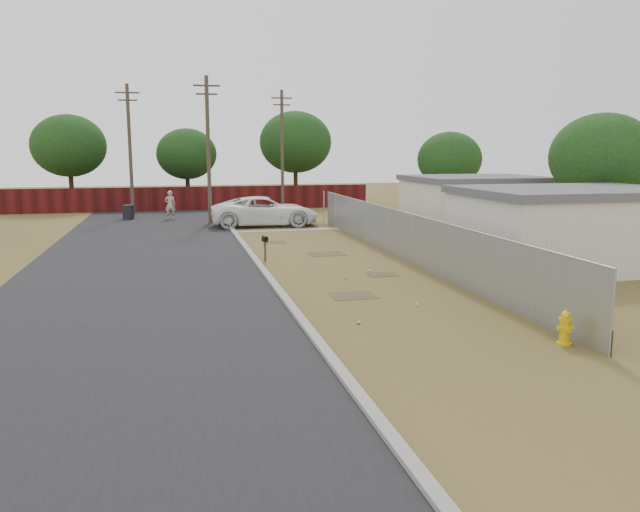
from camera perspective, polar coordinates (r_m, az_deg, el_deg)
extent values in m
plane|color=brown|center=(24.71, 1.56, -0.95)|extent=(120.00, 120.00, 0.00)
cube|color=black|center=(31.83, -15.42, 1.12)|extent=(9.00, 60.00, 0.02)
cube|color=gray|center=(31.96, -7.34, 1.51)|extent=(0.25, 60.00, 0.12)
cube|color=gray|center=(35.82, -3.14, 2.38)|extent=(6.20, 1.00, 0.03)
cylinder|color=#95989D|center=(15.21, 25.15, -4.79)|extent=(0.06, 0.06, 2.00)
cylinder|color=#95989D|center=(17.58, 19.12, -2.54)|extent=(0.06, 0.06, 2.00)
cylinder|color=#95989D|center=(20.12, 14.58, -0.82)|extent=(0.06, 0.06, 2.00)
cylinder|color=#95989D|center=(22.78, 11.08, 0.51)|extent=(0.06, 0.06, 2.00)
cylinder|color=#95989D|center=(25.51, 8.32, 1.56)|extent=(0.06, 0.06, 2.00)
cylinder|color=#95989D|center=(28.29, 6.10, 2.40)|extent=(0.06, 0.06, 2.00)
cylinder|color=#95989D|center=(31.12, 4.27, 3.09)|extent=(0.06, 0.06, 2.00)
cylinder|color=#95989D|center=(33.98, 2.75, 3.66)|extent=(0.06, 0.06, 2.00)
cylinder|color=#95989D|center=(36.85, 1.47, 4.14)|extent=(0.06, 0.06, 2.00)
cylinder|color=#95989D|center=(39.75, 0.37, 4.55)|extent=(0.06, 0.06, 2.00)
cylinder|color=#95989D|center=(26.32, 7.58, 4.02)|extent=(0.04, 26.00, 0.04)
cube|color=gray|center=(26.43, 7.53, 1.86)|extent=(0.01, 26.00, 2.00)
cube|color=black|center=(26.56, 7.62, 0.37)|extent=(0.03, 26.00, 0.60)
cube|color=#4B1012|center=(48.62, -13.01, 5.12)|extent=(30.00, 0.12, 1.80)
cylinder|color=#4B3E32|center=(39.54, -10.17, 9.45)|extent=(0.24, 0.24, 9.00)
cube|color=#4B3E32|center=(39.73, -10.34, 15.08)|extent=(1.60, 0.10, 0.10)
cube|color=#4B3E32|center=(39.68, -10.32, 14.36)|extent=(1.30, 0.10, 0.10)
cylinder|color=#4B3E32|center=(45.56, -16.97, 9.19)|extent=(0.24, 0.24, 9.00)
cube|color=#4B3E32|center=(45.72, -17.22, 14.08)|extent=(1.60, 0.10, 0.10)
cube|color=#4B3E32|center=(45.69, -17.19, 13.46)|extent=(1.30, 0.10, 0.10)
cylinder|color=#4B3E32|center=(48.18, -3.48, 9.60)|extent=(0.24, 0.24, 9.00)
cube|color=#4B3E32|center=(48.34, -3.52, 14.22)|extent=(1.60, 0.10, 0.10)
cube|color=#4B3E32|center=(48.30, -3.52, 13.63)|extent=(1.30, 0.10, 0.10)
cube|color=beige|center=(26.51, 21.92, 2.14)|extent=(8.00, 6.00, 2.80)
cube|color=#515157|center=(26.37, 22.14, 5.48)|extent=(8.32, 6.24, 0.30)
cube|color=beige|center=(36.66, 13.98, 4.45)|extent=(7.00, 6.00, 2.80)
cube|color=#515157|center=(36.56, 14.08, 6.87)|extent=(7.28, 6.24, 0.30)
cylinder|color=#312516|center=(53.13, -21.77, 5.86)|extent=(0.36, 0.36, 3.30)
ellipsoid|color=black|center=(53.05, -21.99, 9.33)|extent=(5.70, 5.70, 4.84)
cylinder|color=#312516|center=(53.58, -11.99, 6.13)|extent=(0.36, 0.36, 2.86)
ellipsoid|color=black|center=(53.49, -12.10, 9.11)|extent=(4.94, 4.94, 4.20)
cylinder|color=#312516|center=(53.54, -2.24, 6.68)|extent=(0.36, 0.36, 3.52)
ellipsoid|color=black|center=(53.47, -2.27, 10.36)|extent=(6.08, 6.08, 5.17)
cylinder|color=#312516|center=(45.83, 11.64, 5.43)|extent=(0.36, 0.36, 2.64)
ellipsoid|color=black|center=(45.72, 11.75, 8.66)|extent=(4.56, 4.56, 3.88)
cylinder|color=#312516|center=(33.46, 24.05, 3.48)|extent=(0.36, 0.36, 2.86)
ellipsoid|color=black|center=(33.32, 24.38, 8.26)|extent=(4.94, 4.94, 4.20)
cylinder|color=#DAB60B|center=(16.01, 21.41, -7.44)|extent=(0.38, 0.38, 0.06)
cylinder|color=#DAB60B|center=(15.92, 21.48, -6.40)|extent=(0.27, 0.27, 0.58)
cylinder|color=#DAB60B|center=(15.85, 21.54, -5.39)|extent=(0.34, 0.34, 0.05)
sphere|color=#DAB60B|center=(15.83, 21.56, -5.10)|extent=(0.26, 0.26, 0.23)
cylinder|color=#DAB60B|center=(15.80, 21.59, -4.68)|extent=(0.04, 0.04, 0.06)
cylinder|color=#DAB60B|center=(15.84, 21.04, -6.19)|extent=(0.11, 0.12, 0.11)
cylinder|color=#DAB60B|center=(15.97, 21.94, -6.12)|extent=(0.11, 0.12, 0.11)
cylinder|color=#DAB60B|center=(15.79, 21.74, -6.29)|extent=(0.15, 0.14, 0.14)
cube|color=brown|center=(25.89, -5.04, 0.48)|extent=(0.09, 0.09, 0.88)
cube|color=black|center=(25.82, -5.06, 1.50)|extent=(0.23, 0.44, 0.16)
cylinder|color=black|center=(25.80, -5.06, 1.67)|extent=(0.23, 0.44, 0.16)
cube|color=#B30C16|center=(25.60, -4.89, 1.43)|extent=(0.02, 0.04, 0.09)
imported|color=white|center=(37.90, -5.06, 4.10)|extent=(6.55, 3.20, 1.79)
imported|color=tan|center=(42.60, -13.54, 4.56)|extent=(0.72, 0.49, 1.91)
cube|color=black|center=(43.25, -17.12, 3.81)|extent=(0.70, 0.70, 0.91)
cube|color=black|center=(43.20, -17.15, 4.43)|extent=(0.77, 0.77, 0.08)
cylinder|color=black|center=(42.92, -16.87, 3.30)|extent=(0.10, 0.19, 0.19)
cylinder|color=silver|center=(18.72, 8.80, -4.41)|extent=(0.11, 0.12, 0.07)
cylinder|color=#A9A9AD|center=(22.30, 2.26, -2.02)|extent=(0.09, 0.12, 0.07)
cylinder|color=silver|center=(23.65, 4.48, -1.37)|extent=(0.12, 0.10, 0.07)
cylinder|color=#A9A9AD|center=(16.64, 3.54, -6.10)|extent=(0.12, 0.10, 0.07)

